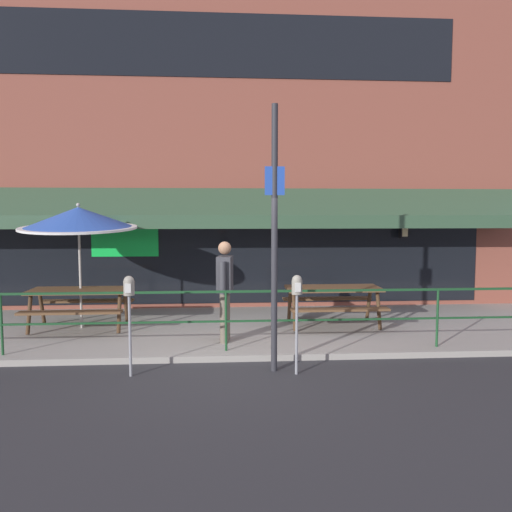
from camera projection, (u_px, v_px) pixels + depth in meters
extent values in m
plane|color=#2D2D30|center=(226.00, 362.00, 7.65)|extent=(120.00, 120.00, 0.00)
cube|color=#9E998E|center=(225.00, 329.00, 9.64)|extent=(15.00, 4.00, 0.10)
cube|color=brown|center=(224.00, 131.00, 11.52)|extent=(15.00, 0.50, 8.35)
cube|color=black|center=(223.00, 45.00, 11.10)|extent=(10.50, 0.02, 1.40)
cube|color=black|center=(224.00, 254.00, 11.50)|extent=(12.00, 0.02, 2.30)
cube|color=#19D84C|center=(125.00, 241.00, 11.30)|extent=(1.50, 0.02, 0.70)
cube|color=#335138|center=(224.00, 203.00, 10.87)|extent=(13.80, 0.92, 0.70)
cube|color=#335138|center=(224.00, 222.00, 10.40)|extent=(13.80, 0.08, 0.28)
cube|color=black|center=(402.00, 224.00, 11.60)|extent=(0.04, 0.28, 0.04)
cube|color=black|center=(404.00, 232.00, 11.48)|extent=(0.18, 0.18, 0.28)
cube|color=beige|center=(404.00, 232.00, 11.48)|extent=(0.13, 0.19, 0.20)
cylinder|color=#194723|center=(2.00, 325.00, 7.67)|extent=(0.04, 0.04, 0.95)
cylinder|color=#194723|center=(226.00, 321.00, 7.90)|extent=(0.04, 0.04, 0.95)
cylinder|color=#194723|center=(437.00, 318.00, 8.14)|extent=(0.04, 0.04, 0.95)
cube|color=#194723|center=(226.00, 292.00, 7.86)|extent=(13.80, 0.04, 0.04)
cube|color=#194723|center=(226.00, 321.00, 7.90)|extent=(13.80, 0.03, 0.03)
cube|color=brown|center=(79.00, 291.00, 9.33)|extent=(1.80, 0.80, 0.05)
cube|color=brown|center=(70.00, 312.00, 8.78)|extent=(1.80, 0.26, 0.04)
cube|color=brown|center=(88.00, 301.00, 9.94)|extent=(1.80, 0.26, 0.04)
cylinder|color=#48311E|center=(119.00, 313.00, 9.10)|extent=(0.07, 0.30, 0.73)
cylinder|color=#48311E|center=(126.00, 306.00, 9.74)|extent=(0.07, 0.30, 0.73)
cylinder|color=#48311E|center=(29.00, 314.00, 8.99)|extent=(0.07, 0.30, 0.73)
cylinder|color=#48311E|center=(42.00, 307.00, 9.63)|extent=(0.07, 0.30, 0.73)
cube|color=brown|center=(333.00, 288.00, 9.60)|extent=(1.80, 0.80, 0.05)
cube|color=brown|center=(340.00, 309.00, 9.05)|extent=(1.80, 0.26, 0.04)
cube|color=brown|center=(327.00, 299.00, 10.21)|extent=(1.80, 0.26, 0.04)
cylinder|color=#48311E|center=(379.00, 310.00, 9.37)|extent=(0.07, 0.30, 0.73)
cylinder|color=#48311E|center=(369.00, 304.00, 10.01)|extent=(0.07, 0.30, 0.73)
cylinder|color=#48311E|center=(294.00, 311.00, 9.26)|extent=(0.07, 0.30, 0.73)
cylinder|color=#48311E|center=(290.00, 305.00, 9.90)|extent=(0.07, 0.30, 0.73)
cylinder|color=#B7B2A8|center=(80.00, 268.00, 9.42)|extent=(0.04, 0.04, 2.30)
cone|color=#2D56B7|center=(78.00, 218.00, 9.34)|extent=(2.10, 2.12, 0.54)
cylinder|color=white|center=(79.00, 228.00, 9.35)|extent=(2.14, 2.14, 0.18)
sphere|color=#B7B2A8|center=(78.00, 205.00, 9.32)|extent=(0.07, 0.07, 0.07)
cylinder|color=#665B4C|center=(226.00, 315.00, 8.58)|extent=(0.15, 0.15, 0.86)
cylinder|color=#665B4C|center=(224.00, 318.00, 8.39)|extent=(0.15, 0.15, 0.86)
cube|color=#38383D|center=(225.00, 274.00, 8.42)|extent=(0.29, 0.43, 0.60)
cylinder|color=#38383D|center=(227.00, 274.00, 8.68)|extent=(0.10, 0.10, 0.54)
cylinder|color=#38383D|center=(223.00, 278.00, 8.17)|extent=(0.10, 0.10, 0.54)
sphere|color=#9E7051|center=(225.00, 248.00, 8.38)|extent=(0.22, 0.22, 0.22)
cylinder|color=gray|center=(130.00, 336.00, 6.96)|extent=(0.04, 0.04, 1.15)
cylinder|color=gray|center=(129.00, 288.00, 6.90)|extent=(0.15, 0.15, 0.20)
sphere|color=gray|center=(129.00, 281.00, 6.89)|extent=(0.14, 0.14, 0.14)
cube|color=silver|center=(128.00, 288.00, 6.82)|extent=(0.08, 0.01, 0.13)
cylinder|color=gray|center=(297.00, 334.00, 7.05)|extent=(0.04, 0.04, 1.15)
cylinder|color=gray|center=(297.00, 287.00, 6.99)|extent=(0.15, 0.15, 0.20)
sphere|color=gray|center=(297.00, 280.00, 6.98)|extent=(0.14, 0.14, 0.14)
cube|color=silver|center=(298.00, 287.00, 6.91)|extent=(0.08, 0.01, 0.13)
cylinder|color=#2D2D33|center=(274.00, 240.00, 7.09)|extent=(0.09, 0.09, 3.80)
cube|color=blue|center=(275.00, 181.00, 7.00)|extent=(0.28, 0.02, 0.40)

